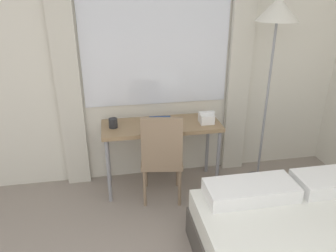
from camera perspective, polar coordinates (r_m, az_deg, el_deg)
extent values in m
cube|color=silver|center=(3.38, -6.43, 11.90)|extent=(5.57, 0.05, 2.70)
cube|color=white|center=(3.33, -2.10, 16.22)|extent=(1.49, 0.01, 1.50)
cube|color=beige|center=(3.34, -17.38, 9.95)|extent=(0.24, 0.06, 2.60)
cube|color=beige|center=(3.58, 12.54, 11.33)|extent=(0.24, 0.06, 2.60)
cube|color=#937551|center=(3.31, -1.16, 0.03)|extent=(1.19, 0.46, 0.04)
cylinder|color=gray|center=(3.27, -10.32, -7.82)|extent=(0.04, 0.04, 0.69)
cylinder|color=gray|center=(3.43, 8.67, -6.11)|extent=(0.04, 0.04, 0.69)
cylinder|color=gray|center=(3.60, -10.41, -4.73)|extent=(0.04, 0.04, 0.69)
cylinder|color=gray|center=(3.74, 6.86, -3.32)|extent=(0.04, 0.04, 0.69)
cube|color=#8C7259|center=(3.26, -1.09, -5.79)|extent=(0.46, 0.46, 0.05)
cube|color=#8C7259|center=(2.98, -1.08, -2.95)|extent=(0.38, 0.09, 0.49)
cylinder|color=#8C7259|center=(3.24, -4.08, -10.79)|extent=(0.03, 0.03, 0.40)
cylinder|color=#8C7259|center=(3.24, 2.05, -10.70)|extent=(0.03, 0.03, 0.40)
cylinder|color=#8C7259|center=(3.52, -3.88, -7.67)|extent=(0.03, 0.03, 0.40)
cylinder|color=#8C7259|center=(3.53, 1.69, -7.60)|extent=(0.03, 0.03, 0.40)
cube|color=white|center=(2.74, 14.19, -10.81)|extent=(0.73, 0.32, 0.12)
cylinder|color=#4C4C51|center=(3.85, 15.20, -8.85)|extent=(0.26, 0.26, 0.03)
cylinder|color=gray|center=(3.48, 16.68, 3.15)|extent=(0.02, 0.02, 1.68)
cone|color=silver|center=(3.29, 18.67, 18.74)|extent=(0.40, 0.40, 0.21)
cube|color=white|center=(3.33, 6.69, 1.33)|extent=(0.14, 0.14, 0.10)
cube|color=white|center=(3.31, 6.74, 2.28)|extent=(0.16, 0.05, 0.02)
cube|color=navy|center=(3.35, -1.30, 0.95)|extent=(0.23, 0.21, 0.02)
cube|color=white|center=(3.35, -1.30, 1.02)|extent=(0.22, 0.20, 0.01)
cylinder|color=#262628|center=(3.24, -9.54, 0.50)|extent=(0.09, 0.09, 0.09)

